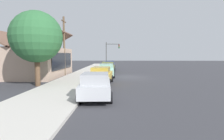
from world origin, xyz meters
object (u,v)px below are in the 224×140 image
at_px(car_mustard, 101,75).
at_px(shade_tree, 36,37).
at_px(car_silver, 96,85).
at_px(traffic_light_main, 111,51).
at_px(car_navy, 110,65).
at_px(utility_pole_wooden, 64,45).
at_px(car_seafoam, 107,70).
at_px(car_olive, 108,67).
at_px(fire_hydrant_red, 95,72).

height_order(car_mustard, shade_tree, shade_tree).
bearing_deg(car_silver, traffic_light_main, -3.85).
relative_size(car_navy, traffic_light_main, 0.88).
bearing_deg(utility_pole_wooden, car_seafoam, -105.12).
bearing_deg(shade_tree, car_mustard, -77.32).
distance_m(traffic_light_main, utility_pole_wooden, 15.25).
height_order(car_silver, car_mustard, same).
xyz_separation_m(car_mustard, shade_tree, (-1.21, 5.37, 3.35)).
bearing_deg(shade_tree, car_olive, -22.91).
bearing_deg(car_mustard, car_seafoam, 1.04).
relative_size(shade_tree, fire_hydrant_red, 8.95).
bearing_deg(traffic_light_main, car_seafoam, 179.44).
xyz_separation_m(car_seafoam, utility_pole_wooden, (1.49, 5.51, 3.11)).
height_order(shade_tree, utility_pole_wooden, utility_pole_wooden).
relative_size(car_seafoam, shade_tree, 0.76).
relative_size(car_silver, traffic_light_main, 0.88).
distance_m(car_silver, car_mustard, 5.57).
bearing_deg(car_navy, car_seafoam, -179.66).
xyz_separation_m(shade_tree, fire_hydrant_red, (7.66, -4.03, -3.67)).
bearing_deg(car_silver, car_olive, -3.32).
bearing_deg(car_seafoam, traffic_light_main, -2.47).
distance_m(car_mustard, car_seafoam, 5.56).
distance_m(shade_tree, fire_hydrant_red, 9.40).
bearing_deg(fire_hydrant_red, car_silver, -173.16).
bearing_deg(fire_hydrant_red, car_mustard, -168.28).
bearing_deg(car_navy, shade_tree, 163.37).
distance_m(shade_tree, utility_pole_wooden, 8.26).
bearing_deg(car_olive, utility_pole_wooden, 131.51).
distance_m(car_silver, utility_pole_wooden, 14.09).
height_order(car_mustard, car_navy, same).
bearing_deg(car_seafoam, car_olive, -1.12).
bearing_deg(car_silver, fire_hydrant_red, 3.46).
distance_m(car_navy, traffic_light_main, 4.92).
bearing_deg(car_mustard, traffic_light_main, 1.91).
bearing_deg(car_olive, car_navy, 0.70).
bearing_deg(shade_tree, car_seafoam, -39.28).
height_order(utility_pole_wooden, fire_hydrant_red, utility_pole_wooden).
xyz_separation_m(car_olive, utility_pole_wooden, (-4.64, 5.42, 3.11)).
bearing_deg(traffic_light_main, car_silver, 179.53).
bearing_deg(car_mustard, car_navy, 2.41).
height_order(car_olive, shade_tree, shade_tree).
relative_size(car_navy, shade_tree, 0.72).
distance_m(car_olive, traffic_light_main, 9.89).
bearing_deg(traffic_light_main, shade_tree, 165.76).
height_order(traffic_light_main, fire_hydrant_red, traffic_light_main).
bearing_deg(car_mustard, car_olive, 2.37).
xyz_separation_m(car_silver, utility_pole_wooden, (12.62, 5.44, 3.11)).
height_order(car_mustard, fire_hydrant_red, car_mustard).
xyz_separation_m(car_silver, car_navy, (22.65, -0.01, 0.00)).
distance_m(car_olive, shade_tree, 14.39).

